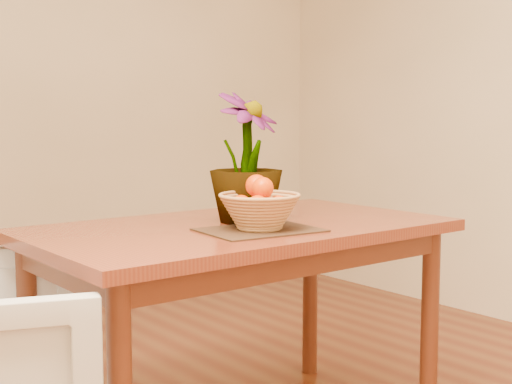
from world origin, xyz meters
TOP-DOWN VIEW (x-y plane):
  - wall_back at (0.00, 2.25)m, footprint 4.00×0.02m
  - table at (0.00, 0.30)m, footprint 1.40×0.80m
  - placemat at (-0.04, 0.14)m, footprint 0.39×0.31m
  - wicker_basket at (-0.04, 0.14)m, footprint 0.26×0.26m
  - orange_pile at (-0.04, 0.14)m, footprint 0.15×0.16m
  - potted_plant at (0.04, 0.32)m, footprint 0.33×0.33m

SIDE VIEW (x-z plane):
  - table at x=0.00m, z-range 0.29..1.04m
  - placemat at x=-0.04m, z-range 0.75..0.76m
  - wicker_basket at x=-0.04m, z-range 0.75..0.86m
  - orange_pile at x=-0.04m, z-range 0.79..0.92m
  - potted_plant at x=0.04m, z-range 0.75..1.20m
  - wall_back at x=0.00m, z-range 0.00..2.70m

